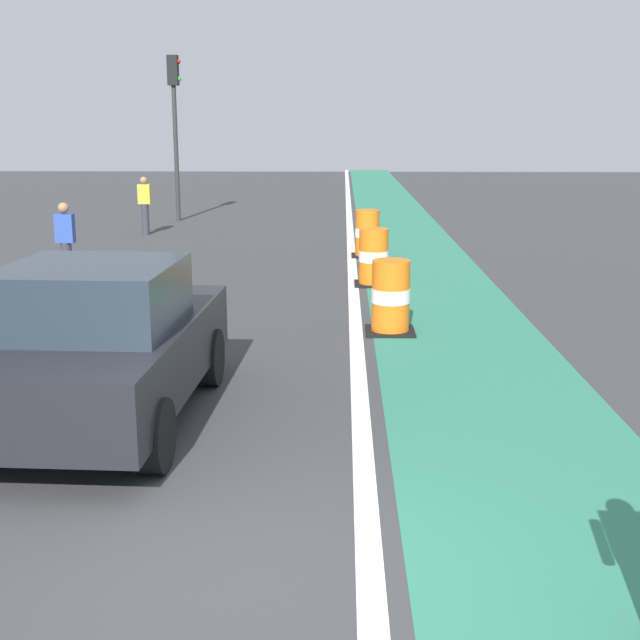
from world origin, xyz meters
TOP-DOWN VIEW (x-y plane):
  - ground_plane at (0.00, 0.00)m, footprint 100.00×100.00m
  - bike_lane_strip at (2.40, 12.00)m, footprint 2.50×80.00m
  - lane_divider_stripe at (0.90, 12.00)m, footprint 0.20×80.00m
  - parked_sedan_nearest at (-1.76, 3.00)m, footprint 2.04×4.17m
  - traffic_barrel_front at (1.41, 6.93)m, footprint 0.73×0.73m
  - traffic_barrel_mid at (1.29, 10.70)m, footprint 0.73×0.73m
  - traffic_barrel_back at (1.26, 14.26)m, footprint 0.73×0.73m
  - traffic_light_corner at (-4.59, 21.57)m, footprint 0.41×0.32m
  - pedestrian_crossing at (-4.52, 10.29)m, footprint 0.34×0.20m
  - pedestrian_waiting at (-4.85, 18.08)m, footprint 0.34×0.20m

SIDE VIEW (x-z plane):
  - ground_plane at x=0.00m, z-range 0.00..0.00m
  - bike_lane_strip at x=2.40m, z-range 0.00..0.01m
  - lane_divider_stripe at x=0.90m, z-range 0.00..0.01m
  - traffic_barrel_front at x=1.41m, z-range -0.01..1.08m
  - traffic_barrel_mid at x=1.29m, z-range -0.01..1.08m
  - traffic_barrel_back at x=1.26m, z-range -0.01..1.08m
  - parked_sedan_nearest at x=-1.76m, z-range -0.02..1.68m
  - pedestrian_crossing at x=-4.52m, z-range 0.06..1.67m
  - pedestrian_waiting at x=-4.85m, z-range 0.06..1.67m
  - traffic_light_corner at x=-4.59m, z-range 0.95..6.05m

